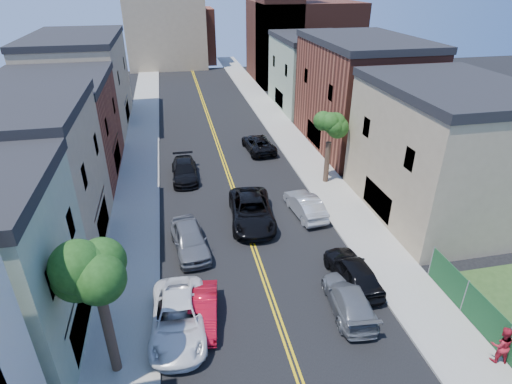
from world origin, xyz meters
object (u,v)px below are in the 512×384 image
grey_car_right (349,299)px  white_pickup (178,318)px  grey_car_left (190,239)px  pedestrian_right (501,345)px  black_car_left (185,171)px  silver_car_right (305,205)px  dark_car_right_far (258,144)px  black_suv_lane (252,211)px  red_sedan (203,311)px  black_car_right (353,271)px

grey_car_right → white_pickup: bearing=3.3°
grey_car_left → pedestrian_right: 17.55m
grey_car_left → pedestrian_right: (13.15, -11.63, 0.26)m
black_car_left → grey_car_right: size_ratio=1.08×
silver_car_right → pedestrian_right: bearing=101.4°
white_pickup → grey_car_right: white_pickup is taller
white_pickup → grey_car_left: size_ratio=1.15×
white_pickup → dark_car_right_far: 24.05m
black_car_left → silver_car_right: size_ratio=1.11×
grey_car_right → silver_car_right: (0.76, 9.86, 0.07)m
grey_car_right → black_suv_lane: black_suv_lane is taller
dark_car_right_far → red_sedan: bearing=66.4°
white_pickup → black_car_right: (9.93, 1.63, 0.03)m
red_sedan → dark_car_right_far: size_ratio=0.76×
black_car_left → grey_car_right: bearing=-66.4°
grey_car_right → black_car_right: size_ratio=1.00×
red_sedan → white_pickup: white_pickup is taller
red_sedan → grey_car_left: grey_car_left is taller
dark_car_right_far → pedestrian_right: bearing=96.4°
white_pickup → red_sedan: bearing=21.3°
grey_car_left → pedestrian_right: bearing=-48.3°
pedestrian_right → red_sedan: bearing=-7.4°
black_car_right → grey_car_left: bearing=-31.8°
black_car_left → grey_car_left: bearing=-90.9°
pedestrian_right → black_car_right: bearing=-42.2°
pedestrian_right → silver_car_right: bearing=-57.5°
grey_car_left → black_suv_lane: (4.55, 2.63, 0.03)m
red_sedan → grey_car_left: 6.30m
white_pickup → grey_car_right: bearing=0.9°
black_suv_lane → pedestrian_right: 16.65m
white_pickup → black_car_right: black_car_right is taller
black_car_left → dark_car_right_far: bearing=33.4°
black_suv_lane → black_car_right: bearing=-55.2°
silver_car_right → dark_car_right_far: size_ratio=0.88×
grey_car_left → black_car_left: size_ratio=0.96×
black_car_right → red_sedan: bearing=5.8°
black_car_left → dark_car_right_far: 9.06m
black_car_right → pedestrian_right: 7.80m
grey_car_right → silver_car_right: bearing=-88.9°
black_car_right → black_suv_lane: (-4.38, 7.70, 0.06)m
white_pickup → black_car_left: (1.25, 17.43, -0.04)m
white_pickup → black_car_right: size_ratio=1.19×
black_car_left → dark_car_right_far: size_ratio=0.98×
black_car_left → dark_car_right_far: (7.60, 4.93, -0.01)m
grey_car_left → black_car_left: (0.25, 10.73, -0.09)m
black_car_left → black_suv_lane: bearing=-61.6°
red_sedan → grey_car_left: (-0.25, 6.29, 0.18)m
white_pickup → silver_car_right: size_ratio=1.22×
grey_car_right → dark_car_right_far: size_ratio=0.91×
grey_car_right → dark_car_right_far: bearing=-84.5°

